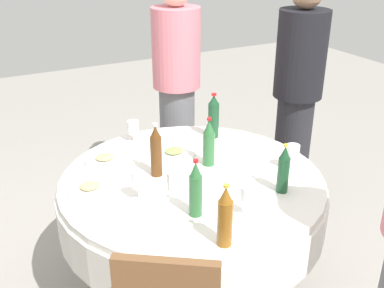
# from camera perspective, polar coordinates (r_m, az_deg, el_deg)

# --- Properties ---
(ground_plane) EXTENTS (10.00, 10.00, 0.00)m
(ground_plane) POSITION_cam_1_polar(r_m,az_deg,el_deg) (2.90, 0.00, -16.94)
(ground_plane) COLOR gray
(dining_table) EXTENTS (1.43, 1.43, 0.74)m
(dining_table) POSITION_cam_1_polar(r_m,az_deg,el_deg) (2.54, 0.00, -6.96)
(dining_table) COLOR white
(dining_table) RESTS_ON ground_plane
(bottle_green_front) EXTENTS (0.06, 0.06, 0.28)m
(bottle_green_front) POSITION_cam_1_polar(r_m,az_deg,el_deg) (2.09, 0.45, -5.65)
(bottle_green_front) COLOR #2D6B38
(bottle_green_front) RESTS_ON dining_table
(bottle_amber_outer) EXTENTS (0.06, 0.06, 0.29)m
(bottle_amber_outer) POSITION_cam_1_polar(r_m,az_deg,el_deg) (1.91, 4.09, -8.97)
(bottle_amber_outer) COLOR #8C5619
(bottle_amber_outer) RESTS_ON dining_table
(bottle_dark_green_rear) EXTENTS (0.07, 0.07, 0.29)m
(bottle_dark_green_rear) POSITION_cam_1_polar(r_m,az_deg,el_deg) (2.89, 2.67, 3.36)
(bottle_dark_green_rear) COLOR #194728
(bottle_dark_green_rear) RESTS_ON dining_table
(bottle_dark_green_mid) EXTENTS (0.06, 0.06, 0.26)m
(bottle_dark_green_mid) POSITION_cam_1_polar(r_m,az_deg,el_deg) (2.33, 11.18, -3.16)
(bottle_dark_green_mid) COLOR #194728
(bottle_dark_green_mid) RESTS_ON dining_table
(bottle_green_west) EXTENTS (0.07, 0.07, 0.28)m
(bottle_green_west) POSITION_cam_1_polar(r_m,az_deg,el_deg) (2.54, 2.08, 0.08)
(bottle_green_west) COLOR #2D6B38
(bottle_green_west) RESTS_ON dining_table
(bottle_brown_east) EXTENTS (0.06, 0.06, 0.30)m
(bottle_brown_east) POSITION_cam_1_polar(r_m,az_deg,el_deg) (2.43, -4.45, -0.93)
(bottle_brown_east) COLOR #593314
(bottle_brown_east) RESTS_ON dining_table
(wine_glass_mid) EXTENTS (0.07, 0.07, 0.14)m
(wine_glass_mid) POSITION_cam_1_polar(r_m,az_deg,el_deg) (2.56, 12.29, -0.98)
(wine_glass_mid) COLOR white
(wine_glass_mid) RESTS_ON dining_table
(wine_glass_west) EXTENTS (0.07, 0.07, 0.13)m
(wine_glass_west) POSITION_cam_1_polar(r_m,az_deg,el_deg) (2.86, -7.26, 2.06)
(wine_glass_west) COLOR white
(wine_glass_west) RESTS_ON dining_table
(wine_glass_east) EXTENTS (0.07, 0.07, 0.14)m
(wine_glass_east) POSITION_cam_1_polar(r_m,az_deg,el_deg) (2.25, -6.65, -4.53)
(wine_glass_east) COLOR white
(wine_glass_east) RESTS_ON dining_table
(wine_glass_near) EXTENTS (0.06, 0.06, 0.15)m
(wine_glass_near) POSITION_cam_1_polar(r_m,az_deg,el_deg) (2.12, 6.76, -6.26)
(wine_glass_near) COLOR white
(wine_glass_near) RESTS_ON dining_table
(plate_inner) EXTENTS (0.24, 0.24, 0.04)m
(plate_inner) POSITION_cam_1_polar(r_m,az_deg,el_deg) (2.70, -2.19, -1.11)
(plate_inner) COLOR white
(plate_inner) RESTS_ON dining_table
(plate_right) EXTENTS (0.23, 0.23, 0.04)m
(plate_right) POSITION_cam_1_polar(r_m,az_deg,el_deg) (2.40, -12.43, -5.34)
(plate_right) COLOR white
(plate_right) RESTS_ON dining_table
(plate_far) EXTENTS (0.23, 0.23, 0.04)m
(plate_far) POSITION_cam_1_polar(r_m,az_deg,el_deg) (2.67, -10.64, -1.87)
(plate_far) COLOR white
(plate_far) RESTS_ON dining_table
(knife_outer) EXTENTS (0.15, 0.13, 0.00)m
(knife_outer) POSITION_cam_1_polar(r_m,az_deg,el_deg) (2.12, -7.49, -9.65)
(knife_outer) COLOR silver
(knife_outer) RESTS_ON dining_table
(spoon_rear) EXTENTS (0.09, 0.17, 0.00)m
(spoon_rear) POSITION_cam_1_polar(r_m,az_deg,el_deg) (2.59, 8.45, -2.82)
(spoon_rear) COLOR silver
(spoon_rear) RESTS_ON dining_table
(folded_napkin) EXTENTS (0.23, 0.23, 0.02)m
(folded_napkin) POSITION_cam_1_polar(r_m,az_deg,el_deg) (2.41, -0.77, -4.52)
(folded_napkin) COLOR white
(folded_napkin) RESTS_ON dining_table
(person_outer) EXTENTS (0.34, 0.34, 1.67)m
(person_outer) POSITION_cam_1_polar(r_m,az_deg,el_deg) (3.35, 12.79, 5.85)
(person_outer) COLOR #26262B
(person_outer) RESTS_ON ground_plane
(person_rear) EXTENTS (0.34, 0.34, 1.65)m
(person_rear) POSITION_cam_1_polar(r_m,az_deg,el_deg) (3.38, -1.88, 6.50)
(person_rear) COLOR slate
(person_rear) RESTS_ON ground_plane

